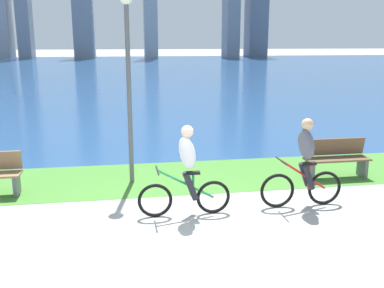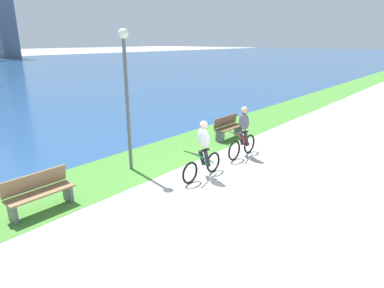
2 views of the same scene
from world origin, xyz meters
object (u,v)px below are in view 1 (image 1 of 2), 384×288
(cyclist_lead, at_px, (187,171))
(lamppost_tall, at_px, (128,62))
(bench_near_path, at_px, (336,158))
(cyclist_trailing, at_px, (304,164))

(cyclist_lead, height_order, lamppost_tall, lamppost_tall)
(bench_near_path, height_order, lamppost_tall, lamppost_tall)
(cyclist_trailing, distance_m, bench_near_path, 2.21)
(cyclist_lead, relative_size, lamppost_tall, 0.41)
(cyclist_lead, bearing_deg, bench_near_path, 23.98)
(cyclist_lead, xyz_separation_m, lamppost_tall, (-0.93, 2.07, 1.83))
(lamppost_tall, bearing_deg, cyclist_lead, -65.90)
(cyclist_trailing, height_order, lamppost_tall, lamppost_tall)
(cyclist_lead, distance_m, lamppost_tall, 2.92)
(cyclist_lead, distance_m, cyclist_trailing, 2.26)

